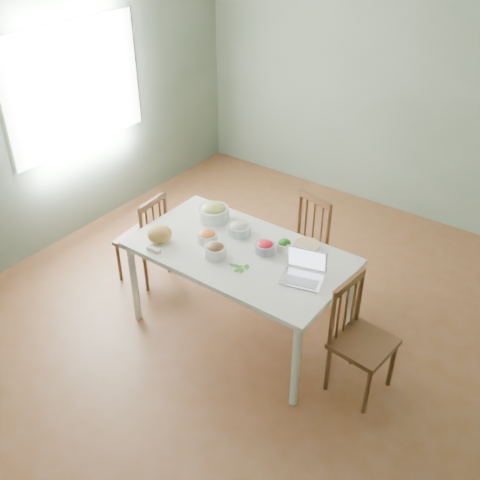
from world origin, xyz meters
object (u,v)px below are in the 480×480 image
Objects in this scene: chair_far at (299,247)px; bread_boule at (160,234)px; chair_left at (141,237)px; laptop at (302,269)px; dining_table at (240,291)px; bowl_squash at (214,212)px; chair_right at (364,341)px.

chair_far is 4.60× the size of bread_boule.
chair_far is 1.44m from chair_left.
chair_far is 1.04m from laptop.
laptop is (0.58, -0.04, 0.50)m from dining_table.
bowl_squash reaches higher than dining_table.
chair_right is 1.75m from bread_boule.
bowl_squash is at bearing -123.75° from chair_far.
bowl_squash is (-0.45, 0.24, 0.47)m from dining_table.
chair_left is at bearing -164.96° from bowl_squash.
bread_boule is 1.19m from laptop.
bread_boule reaches higher than dining_table.
bowl_squash is (0.14, 0.50, 0.01)m from bread_boule.
laptop is at bearing 99.99° from chair_right.
laptop is (1.17, 0.22, 0.04)m from bread_boule.
bowl_squash is at bearing 86.51° from chair_right.
bread_boule is (-0.59, -0.26, 0.46)m from dining_table.
chair_far is at bearing 83.20° from dining_table.
bowl_squash reaches higher than bread_boule.
chair_right is at bearing 8.76° from bread_boule.
chair_far is 0.86m from bowl_squash.
bowl_squash is (0.71, 0.19, 0.42)m from chair_left.
bread_boule is 0.65× the size of laptop.
chair_left is (-1.16, 0.05, 0.05)m from dining_table.
chair_right is 1.61m from bowl_squash.
chair_left is at bearing -138.02° from chair_far.
chair_far is at bearing 113.95° from chair_left.
dining_table is 0.79m from bread_boule.
bread_boule is at bearing 104.30° from chair_right.
chair_right reaches higher than bread_boule.
chair_right is (1.09, -0.00, 0.06)m from dining_table.
dining_table is 1.89× the size of chair_far.
chair_left is at bearing 150.93° from bread_boule.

